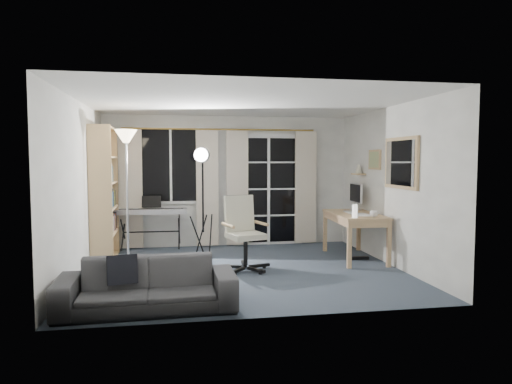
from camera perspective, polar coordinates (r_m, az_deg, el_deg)
The scene contains 17 objects.
floor at distance 6.69m, azimuth -1.53°, elevation -9.85°, with size 4.50×4.00×0.02m, color #394654.
window at distance 8.40m, azimuth -10.61°, elevation 3.31°, with size 1.20×0.08×1.40m.
french_door at distance 8.58m, azimuth 1.54°, elevation 0.22°, with size 1.32×0.09×2.11m.
curtains at distance 8.36m, azimuth -4.32°, elevation 0.58°, with size 3.60×0.07×2.13m.
bookshelf at distance 7.67m, azimuth -18.72°, elevation -0.56°, with size 0.37×1.00×2.13m.
torchiere_lamp at distance 7.04m, azimuth -15.90°, elevation 4.26°, with size 0.42×0.42×2.04m.
keyboard_piano at distance 8.19m, azimuth -12.96°, elevation -2.47°, with size 1.25×0.62×0.90m.
studio_light at distance 7.41m, azimuth -6.77°, elevation 3.04°, with size 0.39×0.40×1.83m.
office_chair at distance 6.68m, azimuth -1.76°, elevation -4.25°, with size 0.75×0.72×1.07m.
desk at distance 7.53m, azimuth 12.23°, elevation -3.31°, with size 0.75×1.40×0.74m.
monitor at distance 7.98m, azimuth 12.37°, elevation -0.23°, with size 0.18×0.53×0.46m.
desk_clutter at distance 7.31m, azimuth 12.38°, elevation -4.07°, with size 0.45×0.83×0.93m.
mug at distance 7.10m, azimuth 14.51°, elevation -2.56°, with size 0.12×0.10×0.12m, color silver.
wall_mirror at distance 6.84m, azimuth 17.67°, elevation 3.47°, with size 0.04×0.94×0.74m.
framed_print at distance 7.66m, azimuth 14.62°, elevation 3.94°, with size 0.03×0.42×0.32m.
wall_shelf at distance 8.09m, azimuth 12.69°, elevation 2.61°, with size 0.16×0.30×0.18m.
sofa at distance 5.04m, azimuth -13.43°, elevation -10.20°, with size 1.87×0.59×0.72m.
Camera 1 is at (-0.92, -6.43, 1.59)m, focal length 32.00 mm.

